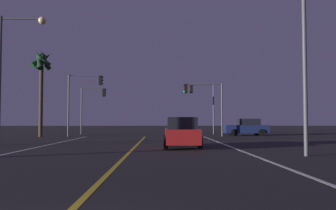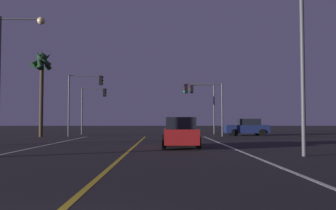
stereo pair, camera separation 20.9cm
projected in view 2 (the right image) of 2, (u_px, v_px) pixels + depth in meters
The scene contains 11 objects.
lane_edge_right at pixel (251, 156), 15.29m from camera, with size 0.16×36.13×0.01m, color silver.
lane_center_divider at pixel (124, 156), 15.22m from camera, with size 0.16×36.13×0.01m, color gold.
car_crossing_side at pixel (247, 127), 35.63m from camera, with size 4.30×2.02×1.70m.
car_lead_same_lane at pixel (180, 133), 19.83m from camera, with size 2.02×4.30×1.70m.
traffic_light_near_right at pixel (203, 96), 34.00m from camera, with size 3.78×0.36×5.08m.
traffic_light_near_left at pixel (85, 91), 33.89m from camera, with size 3.36×0.36×5.86m.
traffic_light_far_right at pixel (203, 98), 39.51m from camera, with size 2.79×0.36×5.51m.
traffic_light_far_left at pixel (94, 100), 39.35m from camera, with size 2.80×0.36×5.12m.
street_lamp_right_near at pixel (292, 42), 15.25m from camera, with size 1.98×0.44×7.66m.
street_lamp_left_mid at pixel (11, 62), 20.26m from camera, with size 2.67×0.44×7.50m.
palm_tree_left_far at pixel (42, 67), 33.29m from camera, with size 2.23×2.17×8.33m.
Camera 2 is at (1.72, -3.26, 1.51)m, focal length 37.95 mm.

